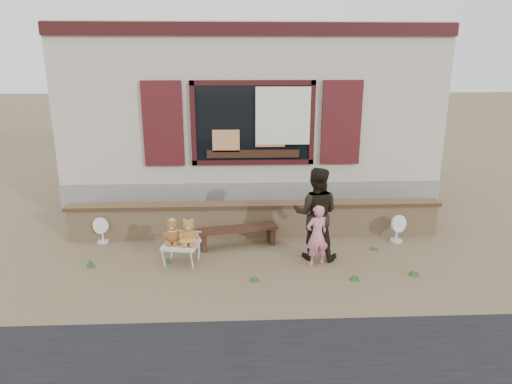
{
  "coord_description": "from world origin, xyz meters",
  "views": [
    {
      "loc": [
        -0.36,
        -7.25,
        3.29
      ],
      "look_at": [
        0.0,
        0.6,
        1.0
      ],
      "focal_mm": 32.0,
      "sensor_mm": 36.0,
      "label": 1
    }
  ],
  "objects_px": {
    "adult": "(316,214)",
    "teddy_bear_right": "(189,231)",
    "folding_chair": "(181,245)",
    "child": "(317,235)",
    "bench": "(238,232)",
    "teddy_bear_left": "(172,231)"
  },
  "relations": [
    {
      "from": "teddy_bear_right",
      "to": "adult",
      "type": "bearing_deg",
      "value": 15.25
    },
    {
      "from": "bench",
      "to": "folding_chair",
      "type": "relative_size",
      "value": 2.26
    },
    {
      "from": "child",
      "to": "adult",
      "type": "height_order",
      "value": "adult"
    },
    {
      "from": "adult",
      "to": "folding_chair",
      "type": "bearing_deg",
      "value": 17.6
    },
    {
      "from": "adult",
      "to": "child",
      "type": "bearing_deg",
      "value": 99.81
    },
    {
      "from": "adult",
      "to": "teddy_bear_right",
      "type": "bearing_deg",
      "value": 18.53
    },
    {
      "from": "folding_chair",
      "to": "adult",
      "type": "bearing_deg",
      "value": 14.32
    },
    {
      "from": "bench",
      "to": "folding_chair",
      "type": "distance_m",
      "value": 1.16
    },
    {
      "from": "bench",
      "to": "teddy_bear_right",
      "type": "relative_size",
      "value": 3.23
    },
    {
      "from": "teddy_bear_right",
      "to": "child",
      "type": "xyz_separation_m",
      "value": [
        2.1,
        -0.14,
        -0.06
      ]
    },
    {
      "from": "folding_chair",
      "to": "teddy_bear_left",
      "type": "distance_m",
      "value": 0.28
    },
    {
      "from": "teddy_bear_right",
      "to": "child",
      "type": "bearing_deg",
      "value": 7.16
    },
    {
      "from": "child",
      "to": "adult",
      "type": "relative_size",
      "value": 0.65
    },
    {
      "from": "teddy_bear_left",
      "to": "teddy_bear_right",
      "type": "height_order",
      "value": "teddy_bear_right"
    },
    {
      "from": "folding_chair",
      "to": "bench",
      "type": "bearing_deg",
      "value": 46.27
    },
    {
      "from": "folding_chair",
      "to": "child",
      "type": "xyz_separation_m",
      "value": [
        2.24,
        -0.17,
        0.2
      ]
    },
    {
      "from": "folding_chair",
      "to": "adult",
      "type": "distance_m",
      "value": 2.32
    },
    {
      "from": "bench",
      "to": "child",
      "type": "height_order",
      "value": "child"
    },
    {
      "from": "teddy_bear_left",
      "to": "adult",
      "type": "bearing_deg",
      "value": 13.49
    },
    {
      "from": "folding_chair",
      "to": "child",
      "type": "height_order",
      "value": "child"
    },
    {
      "from": "bench",
      "to": "adult",
      "type": "xyz_separation_m",
      "value": [
        1.32,
        -0.54,
        0.53
      ]
    },
    {
      "from": "teddy_bear_right",
      "to": "teddy_bear_left",
      "type": "bearing_deg",
      "value": -180.0
    }
  ]
}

